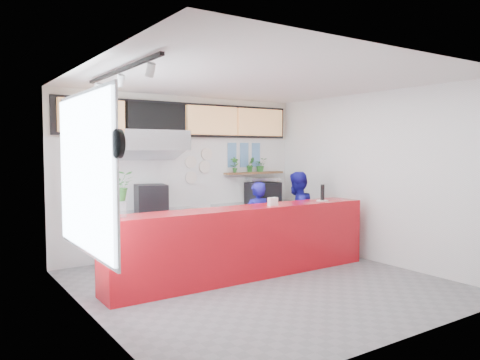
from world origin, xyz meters
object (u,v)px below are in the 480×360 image
service_counter (245,242)px  espresso_machine (263,192)px  staff_right (297,214)px  staff_center (257,223)px  pepper_mill (322,192)px  panini_oven (151,198)px

service_counter → espresso_machine: (1.68, 1.80, 0.56)m
espresso_machine → staff_right: (-0.10, -1.18, -0.31)m
staff_center → pepper_mill: size_ratio=5.24×
service_counter → staff_center: 0.95m
staff_center → panini_oven: bearing=-36.7°
staff_right → service_counter: bearing=10.0°
staff_center → pepper_mill: bearing=144.2°
pepper_mill → staff_center: bearing=142.8°
staff_center → staff_right: 0.89m
panini_oven → espresso_machine: bearing=11.8°
espresso_machine → pepper_mill: pepper_mill is taller
staff_right → panini_oven: bearing=-37.9°
staff_right → pepper_mill: (0.01, -0.66, 0.46)m
service_counter → espresso_machine: bearing=47.0°
espresso_machine → pepper_mill: bearing=-90.3°
staff_right → espresso_machine: bearing=-106.5°
service_counter → staff_center: size_ratio=3.16×
panini_oven → pepper_mill: (2.38, -1.84, 0.12)m
service_counter → panini_oven: 2.05m
espresso_machine → staff_right: bearing=-92.5°
panini_oven → pepper_mill: bearing=-26.0°
panini_oven → staff_right: (2.37, -1.18, -0.34)m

